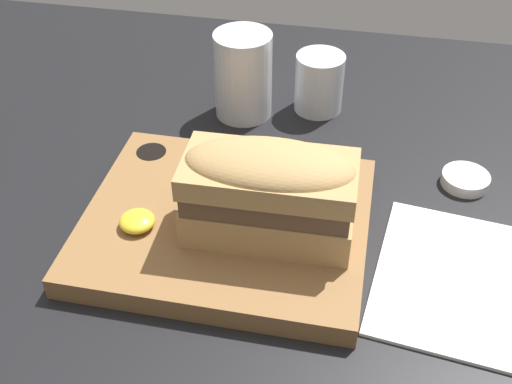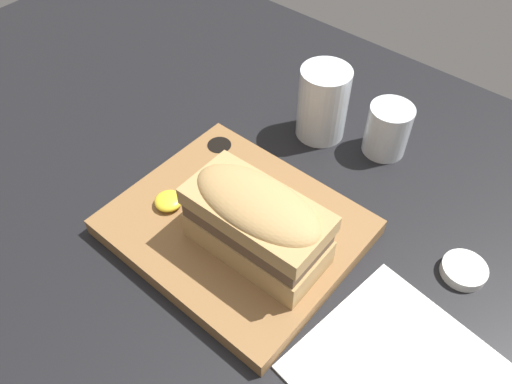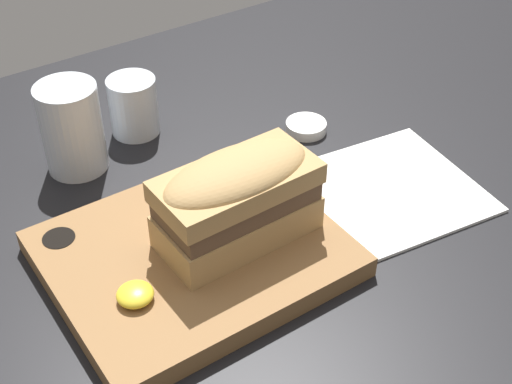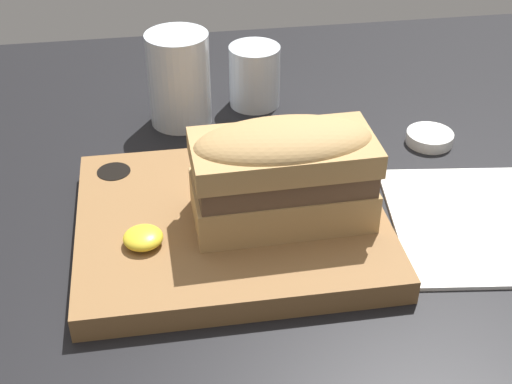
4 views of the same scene
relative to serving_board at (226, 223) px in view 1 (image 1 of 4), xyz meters
The scene contains 8 objects.
dining_table 9.93cm from the serving_board, 30.57° to the left, with size 168.05×90.21×2.00cm.
serving_board is the anchor object (origin of this frame).
sandwich 8.19cm from the serving_board, 17.18° to the right, with size 16.63×8.54×9.84cm.
mustard_dollop 9.19cm from the serving_board, 156.49° to the right, with size 3.61×3.61×1.44cm.
water_glass 23.30cm from the serving_board, 97.68° to the left, with size 7.40×7.40×11.23cm.
wine_glass 26.68cm from the serving_board, 76.04° to the left, with size 6.34×6.34×7.74cm.
napkin 25.78cm from the serving_board, ahead, with size 21.63×21.14×0.40cm.
condiment_dish 28.22cm from the serving_board, 27.56° to the left, with size 5.41×5.41×1.36cm.
Camera 1 is at (4.52, -52.57, 48.62)cm, focal length 45.00 mm.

